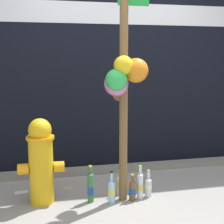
{
  "coord_description": "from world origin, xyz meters",
  "views": [
    {
      "loc": [
        -0.99,
        -2.93,
        1.5
      ],
      "look_at": [
        -0.28,
        0.29,
        0.96
      ],
      "focal_mm": 52.38,
      "sensor_mm": 36.0,
      "label": 1
    }
  ],
  "objects": [
    {
      "name": "memorial_post",
      "position": [
        -0.17,
        0.24,
        1.46
      ],
      "size": [
        0.48,
        0.55,
        2.55
      ],
      "color": "brown",
      "rests_on": "ground_plane"
    },
    {
      "name": "bottle_4",
      "position": [
        -0.16,
        0.44,
        0.12
      ],
      "size": [
        0.08,
        0.08,
        0.31
      ],
      "color": "silver",
      "rests_on": "ground_plane"
    },
    {
      "name": "curb_strip",
      "position": [
        0.0,
        1.15,
        0.04
      ],
      "size": [
        8.0,
        0.12,
        0.08
      ],
      "primitive_type": "cube",
      "color": "slate",
      "rests_on": "ground_plane"
    },
    {
      "name": "building_wall",
      "position": [
        0.0,
        1.58,
        1.78
      ],
      "size": [
        10.0,
        0.21,
        3.55
      ],
      "color": "black",
      "rests_on": "ground_plane"
    },
    {
      "name": "bottle_5",
      "position": [
        -0.07,
        0.25,
        0.11
      ],
      "size": [
        0.07,
        0.07,
        0.29
      ],
      "color": "brown",
      "rests_on": "ground_plane"
    },
    {
      "name": "bottle_3",
      "position": [
        0.12,
        0.3,
        0.12
      ],
      "size": [
        0.07,
        0.07,
        0.31
      ],
      "color": "silver",
      "rests_on": "ground_plane"
    },
    {
      "name": "litter_2",
      "position": [
        -1.24,
        0.72,
        0.0
      ],
      "size": [
        0.16,
        0.11,
        0.01
      ],
      "primitive_type": "cube",
      "rotation": [
        0.0,
        0.0,
        0.18
      ],
      "color": "silver",
      "rests_on": "ground_plane"
    },
    {
      "name": "litter_0",
      "position": [
        -0.73,
        0.73,
        0.0
      ],
      "size": [
        0.1,
        0.08,
        0.01
      ],
      "primitive_type": "cube",
      "rotation": [
        0.0,
        0.0,
        1.32
      ],
      "color": "tan",
      "rests_on": "ground_plane"
    },
    {
      "name": "bottle_2",
      "position": [
        -0.3,
        0.24,
        0.13
      ],
      "size": [
        0.08,
        0.08,
        0.34
      ],
      "color": "#93CCE0",
      "rests_on": "ground_plane"
    },
    {
      "name": "bottle_0",
      "position": [
        0.02,
        0.28,
        0.15
      ],
      "size": [
        0.07,
        0.07,
        0.37
      ],
      "color": "silver",
      "rests_on": "ground_plane"
    },
    {
      "name": "fire_hydrant",
      "position": [
        -1.01,
        0.41,
        0.45
      ],
      "size": [
        0.47,
        0.29,
        0.9
      ],
      "color": "gold",
      "rests_on": "ground_plane"
    },
    {
      "name": "bottle_1",
      "position": [
        -0.51,
        0.31,
        0.16
      ],
      "size": [
        0.07,
        0.07,
        0.4
      ],
      "color": "#337038",
      "rests_on": "ground_plane"
    },
    {
      "name": "ground_plane",
      "position": [
        0.0,
        0.0,
        0.0
      ],
      "size": [
        14.0,
        14.0,
        0.0
      ],
      "primitive_type": "plane",
      "color": "gray"
    }
  ]
}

